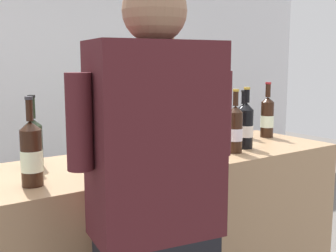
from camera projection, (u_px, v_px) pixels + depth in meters
name	position (u px, v px, depth m)	size (l,w,h in m)	color
wall_back	(14.00, 69.00, 4.18)	(8.00, 0.10, 2.80)	white
counter	(164.00, 251.00, 2.21)	(1.97, 0.62, 1.00)	#9E7A56
wine_bottle_0	(267.00, 117.00, 2.66)	(0.08, 0.08, 0.34)	black
wine_bottle_1	(243.00, 120.00, 2.65)	(0.08, 0.08, 0.29)	black
wine_bottle_2	(146.00, 130.00, 2.07)	(0.08, 0.08, 0.36)	black
wine_bottle_3	(166.00, 130.00, 2.25)	(0.08, 0.08, 0.32)	black
wine_bottle_4	(169.00, 140.00, 1.94)	(0.08, 0.08, 0.34)	black
wine_bottle_5	(33.00, 141.00, 1.90)	(0.08, 0.08, 0.32)	black
wine_bottle_6	(235.00, 129.00, 2.20)	(0.08, 0.08, 0.33)	black
wine_bottle_7	(31.00, 154.00, 1.61)	(0.08, 0.08, 0.34)	black
wine_bottle_8	(246.00, 125.00, 2.31)	(0.08, 0.08, 0.33)	black
wine_glass	(192.00, 135.00, 2.04)	(0.07, 0.07, 0.17)	silver
ice_bucket	(114.00, 145.00, 1.81)	(0.21, 0.21, 0.23)	silver
person_server	(159.00, 152.00, 2.96)	(0.57, 0.27, 1.73)	black
person_guest	(156.00, 246.00, 1.46)	(0.57, 0.30, 1.73)	black
potted_shrub	(165.00, 152.00, 3.48)	(0.60, 0.57, 1.12)	brown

